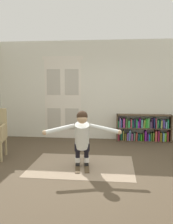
# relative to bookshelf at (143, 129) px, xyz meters

# --- Properties ---
(ground_plane) EXTENTS (7.20, 7.20, 0.00)m
(ground_plane) POSITION_rel_bookshelf_xyz_m (-1.38, -2.39, -0.35)
(ground_plane) COLOR #4E402F
(back_wall) EXTENTS (6.00, 0.10, 2.90)m
(back_wall) POSITION_rel_bookshelf_xyz_m (-1.38, 0.21, 1.10)
(back_wall) COLOR silver
(back_wall) RESTS_ON ground
(double_door) EXTENTS (1.22, 0.05, 2.45)m
(double_door) POSITION_rel_bookshelf_xyz_m (-2.36, 0.15, 0.88)
(double_door) COLOR silver
(double_door) RESTS_ON ground
(rug) EXTENTS (2.09, 1.54, 0.01)m
(rug) POSITION_rel_bookshelf_xyz_m (-1.45, -2.34, -0.35)
(rug) COLOR gray
(rug) RESTS_ON ground
(bookshelf) EXTENTS (1.56, 0.30, 0.77)m
(bookshelf) POSITION_rel_bookshelf_xyz_m (0.00, 0.00, 0.00)
(bookshelf) COLOR #4F3E2B
(bookshelf) RESTS_ON ground
(skis_pair) EXTENTS (0.40, 0.96, 0.07)m
(skis_pair) POSITION_rel_bookshelf_xyz_m (-1.45, -2.31, -0.33)
(skis_pair) COLOR brown
(skis_pair) RESTS_ON rug
(person_skier) EXTENTS (1.47, 0.68, 1.09)m
(person_skier) POSITION_rel_bookshelf_xyz_m (-1.42, -2.50, 0.33)
(person_skier) COLOR white
(person_skier) RESTS_ON skis_pair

